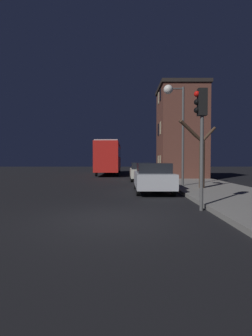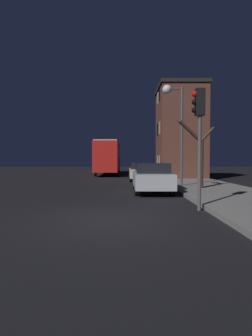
{
  "view_description": "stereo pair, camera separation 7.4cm",
  "coord_description": "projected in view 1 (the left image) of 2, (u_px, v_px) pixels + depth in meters",
  "views": [
    {
      "loc": [
        0.43,
        -7.58,
        1.71
      ],
      "look_at": [
        0.42,
        8.8,
        1.21
      ],
      "focal_mm": 28.0,
      "sensor_mm": 36.0,
      "label": 1
    },
    {
      "loc": [
        0.5,
        -7.58,
        1.71
      ],
      "look_at": [
        0.42,
        8.8,
        1.21
      ],
      "focal_mm": 28.0,
      "sensor_mm": 36.0,
      "label": 2
    }
  ],
  "objects": [
    {
      "name": "traffic_light",
      "position": [
        201.0,
        123.0,
        8.78
      ],
      "size": [
        0.43,
        0.24,
        4.1
      ],
      "color": "#4C4C4C",
      "rests_on": "ground"
    },
    {
      "name": "bare_tree",
      "position": [
        200.0,
        153.0,
        14.46
      ],
      "size": [
        2.34,
        1.44,
        3.78
      ],
      "color": "#473323",
      "rests_on": "sidewalk"
    },
    {
      "name": "brick_building",
      "position": [
        181.0,
        132.0,
        23.88
      ],
      "size": [
        4.18,
        4.96,
        8.23
      ],
      "color": "brown",
      "rests_on": "sidewalk"
    },
    {
      "name": "ground_plane",
      "position": [
        111.0,
        219.0,
        7.63
      ],
      "size": [
        120.0,
        120.0,
        0.0
      ],
      "primitive_type": "plane",
      "color": "black"
    },
    {
      "name": "streetlamp",
      "position": [
        174.0,
        108.0,
        15.69
      ],
      "size": [
        1.25,
        0.56,
        6.04
      ],
      "color": "#4C4C4C",
      "rests_on": "sidewalk"
    },
    {
      "name": "bus",
      "position": [
        109.0,
        156.0,
        31.36
      ],
      "size": [
        2.47,
        11.93,
        3.75
      ],
      "color": "red",
      "rests_on": "ground"
    },
    {
      "name": "car_mid_lane",
      "position": [
        141.0,
        171.0,
        21.82
      ],
      "size": [
        1.71,
        4.73,
        1.5
      ],
      "color": "beige",
      "rests_on": "ground"
    },
    {
      "name": "car_near_lane",
      "position": [
        153.0,
        177.0,
        13.91
      ],
      "size": [
        1.87,
        4.52,
        1.55
      ],
      "color": "#B7BABF",
      "rests_on": "ground"
    }
  ]
}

